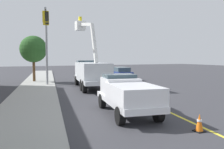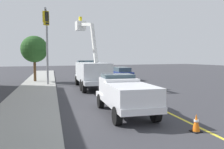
# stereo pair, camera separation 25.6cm
# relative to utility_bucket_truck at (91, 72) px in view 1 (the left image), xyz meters

# --- Properties ---
(ground) EXTENTS (120.00, 120.00, 0.00)m
(ground) POSITION_rel_utility_bucket_truck_xyz_m (-0.99, -2.33, -1.62)
(ground) COLOR #38383D
(sidewalk_far_side) EXTENTS (59.84, 12.79, 0.12)m
(sidewalk_far_side) POSITION_rel_utility_bucket_truck_xyz_m (0.19, 5.22, -1.56)
(sidewalk_far_side) COLOR #9E9E99
(sidewalk_far_side) RESTS_ON ground
(lane_centre_stripe) EXTENTS (49.43, 7.85, 0.01)m
(lane_centre_stripe) POSITION_rel_utility_bucket_truck_xyz_m (-0.99, -2.33, -1.62)
(lane_centre_stripe) COLOR yellow
(lane_centre_stripe) RESTS_ON ground
(utility_bucket_truck) EXTENTS (8.49, 3.73, 7.09)m
(utility_bucket_truck) POSITION_rel_utility_bucket_truck_xyz_m (0.00, 0.00, 0.00)
(utility_bucket_truck) COLOR silver
(utility_bucket_truck) RESTS_ON ground
(service_pickup_truck) EXTENTS (5.86, 2.94, 2.06)m
(service_pickup_truck) POSITION_rel_utility_bucket_truck_xyz_m (-10.85, 1.67, -0.50)
(service_pickup_truck) COLOR white
(service_pickup_truck) RESTS_ON ground
(passing_minivan) EXTENTS (5.04, 2.62, 1.69)m
(passing_minivan) POSITION_rel_utility_bucket_truck_xyz_m (6.39, -6.39, -0.65)
(passing_minivan) COLOR navy
(passing_minivan) RESTS_ON ground
(traffic_cone_leading) EXTENTS (0.40, 0.40, 0.75)m
(traffic_cone_leading) POSITION_rel_utility_bucket_truck_xyz_m (-14.68, 0.31, -1.25)
(traffic_cone_leading) COLOR black
(traffic_cone_leading) RESTS_ON ground
(traffic_cone_mid_front) EXTENTS (0.40, 0.40, 0.84)m
(traffic_cone_mid_front) POSITION_rel_utility_bucket_truck_xyz_m (3.78, -2.25, -1.21)
(traffic_cone_mid_front) COLOR black
(traffic_cone_mid_front) RESTS_ON ground
(traffic_signal_mast) EXTENTS (5.12, 1.02, 7.85)m
(traffic_signal_mast) POSITION_rel_utility_bucket_truck_xyz_m (2.51, 3.83, 3.75)
(traffic_signal_mast) COLOR gray
(traffic_signal_mast) RESTS_ON ground
(street_tree_right) EXTENTS (3.21, 3.21, 5.62)m
(street_tree_right) POSITION_rel_utility_bucket_truck_xyz_m (7.87, 4.60, 2.37)
(street_tree_right) COLOR brown
(street_tree_right) RESTS_ON ground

